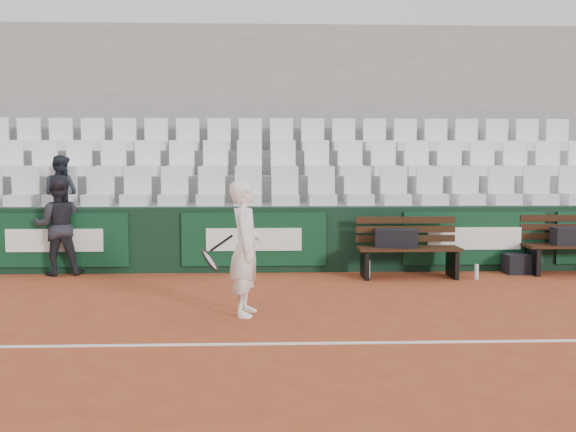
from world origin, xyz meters
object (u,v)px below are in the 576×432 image
(water_bottle_far, at_px, (476,272))
(ball_kid, at_px, (58,226))
(sports_bag_ground, at_px, (521,264))
(spectator_c, at_px, (60,166))
(water_bottle_near, at_px, (368,269))
(sports_bag_right, at_px, (572,236))
(bench_right, at_px, (574,259))
(sports_bag_left, at_px, (397,238))
(bench_left, at_px, (409,262))
(tennis_player, at_px, (245,248))

(water_bottle_far, distance_m, ball_kid, 6.22)
(sports_bag_ground, xyz_separation_m, spectator_c, (-7.16, 0.87, 1.48))
(spectator_c, bearing_deg, water_bottle_near, -168.99)
(sports_bag_right, xyz_separation_m, sports_bag_ground, (-0.73, 0.09, -0.43))
(sports_bag_ground, bearing_deg, bench_right, -3.47)
(sports_bag_left, height_order, water_bottle_near, sports_bag_left)
(sports_bag_ground, height_order, water_bottle_far, sports_bag_ground)
(bench_right, relative_size, water_bottle_far, 6.81)
(sports_bag_right, relative_size, water_bottle_far, 2.58)
(bench_left, xyz_separation_m, bench_right, (2.58, 0.22, 0.00))
(bench_right, height_order, tennis_player, tennis_player)
(water_bottle_far, bearing_deg, sports_bag_ground, 28.31)
(tennis_player, relative_size, spectator_c, 1.20)
(bench_right, bearing_deg, sports_bag_right, -148.69)
(ball_kid, bearing_deg, spectator_c, -88.02)
(water_bottle_near, bearing_deg, tennis_player, -128.08)
(bench_left, xyz_separation_m, sports_bag_ground, (1.79, 0.27, -0.08))
(sports_bag_ground, bearing_deg, water_bottle_far, -151.69)
(sports_bag_left, relative_size, water_bottle_far, 2.80)
(bench_left, bearing_deg, bench_right, 4.91)
(sports_bag_right, bearing_deg, sports_bag_ground, 172.94)
(bench_left, relative_size, sports_bag_ground, 3.04)
(tennis_player, bearing_deg, sports_bag_right, 26.06)
(tennis_player, bearing_deg, sports_bag_ground, 30.87)
(ball_kid, bearing_deg, sports_bag_left, 164.19)
(water_bottle_near, xyz_separation_m, ball_kid, (-4.61, 0.40, 0.61))
(tennis_player, height_order, ball_kid, tennis_player)
(sports_bag_ground, relative_size, water_bottle_near, 1.91)
(sports_bag_ground, relative_size, spectator_c, 0.39)
(bench_left, relative_size, tennis_player, 1.00)
(bench_left, bearing_deg, sports_bag_right, 4.10)
(spectator_c, bearing_deg, ball_kid, 127.51)
(water_bottle_near, bearing_deg, ball_kid, 175.02)
(sports_bag_right, bearing_deg, ball_kid, 178.21)
(bench_left, xyz_separation_m, sports_bag_right, (2.52, 0.18, 0.36))
(sports_bag_ground, bearing_deg, bench_left, -171.38)
(bench_left, height_order, spectator_c, spectator_c)
(bench_left, xyz_separation_m, water_bottle_near, (-0.60, 0.02, -0.10))
(bench_right, distance_m, sports_bag_right, 0.37)
(sports_bag_right, bearing_deg, bench_left, -175.90)
(tennis_player, bearing_deg, spectator_c, 132.42)
(sports_bag_right, relative_size, sports_bag_ground, 1.15)
(bench_right, xyz_separation_m, spectator_c, (-7.96, 0.92, 1.40))
(bench_right, relative_size, sports_bag_ground, 3.04)
(water_bottle_far, height_order, spectator_c, spectator_c)
(water_bottle_near, relative_size, tennis_player, 0.17)
(bench_right, relative_size, spectator_c, 1.20)
(bench_right, relative_size, tennis_player, 1.00)
(bench_left, distance_m, sports_bag_ground, 1.81)
(sports_bag_ground, bearing_deg, sports_bag_left, -172.81)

